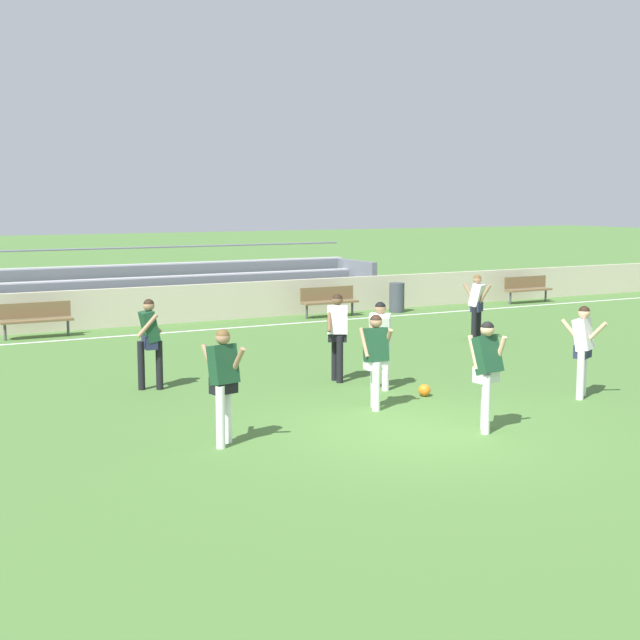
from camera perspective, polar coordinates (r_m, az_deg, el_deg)
The scene contains 17 objects.
ground_plane at distance 13.86m, azimuth 6.09°, elevation -7.04°, with size 160.00×160.00×0.00m, color #477033.
field_line_sideline at distance 24.10m, azimuth -9.75°, elevation -0.80°, with size 44.00×0.12×0.01m, color white.
sideline_wall at distance 25.62m, azimuth -11.00°, elevation 0.88°, with size 48.00×0.16×1.08m, color beige.
bleacher_stand at distance 27.77m, azimuth -13.47°, elevation 1.87°, with size 17.64×2.83×2.00m.
bench_far_left at distance 23.94m, azimuth -17.58°, elevation 0.21°, with size 1.80×0.40×0.90m.
bench_centre_sideline at distance 26.87m, azimuth 0.55°, elevation 1.35°, with size 1.80×0.40×0.90m.
bench_far_right at distance 31.36m, azimuth 13.00°, elevation 2.06°, with size 1.80×0.40×0.90m.
trash_bin at distance 28.13m, azimuth 4.89°, elevation 1.43°, with size 0.47×0.47×0.92m, color #3D424C.
player_white_dropping_back at distance 16.63m, azimuth 3.83°, elevation -1.12°, with size 0.67×0.54×1.64m.
player_dark_deep_cover at distance 15.06m, azimuth 3.55°, elevation -2.13°, with size 0.50×0.46×1.61m.
player_white_trailing_run at distance 16.56m, azimuth 16.35°, elevation -1.43°, with size 0.48×0.76×1.65m.
player_dark_pressing_high at distance 12.87m, azimuth -6.15°, elevation -3.58°, with size 0.46×0.63×1.69m.
player_dark_wide_right at distance 16.84m, azimuth -10.77°, elevation -0.99°, with size 0.60×0.47×1.70m.
player_white_wide_left at distance 22.70m, azimuth 9.92°, elevation 1.17°, with size 0.50×0.69×1.65m.
player_white_overlapping at distance 17.29m, azimuth 1.11°, elevation -0.59°, with size 0.61×0.46×1.71m.
player_dark_on_ball at distance 13.78m, azimuth 10.52°, elevation -2.90°, with size 0.44×0.45×1.69m.
soccer_ball at distance 16.26m, azimuth 6.65°, elevation -4.45°, with size 0.22×0.22×0.22m, color orange.
Camera 1 is at (-7.66, -11.00, 3.51)m, focal length 50.42 mm.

